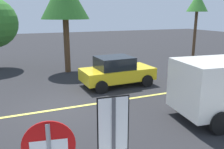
# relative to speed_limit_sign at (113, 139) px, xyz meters

# --- Properties ---
(ground_plane) EXTENTS (80.00, 80.00, 0.00)m
(ground_plane) POSITION_rel_speed_limit_sign_xyz_m (0.17, 5.85, -1.76)
(ground_plane) COLOR #262628
(lane_marking_centre) EXTENTS (28.00, 0.16, 0.01)m
(lane_marking_centre) POSITION_rel_speed_limit_sign_xyz_m (3.17, 5.85, -1.76)
(lane_marking_centre) COLOR #E0D14C
(speed_limit_sign) EXTENTS (0.54, 0.07, 2.52)m
(speed_limit_sign) POSITION_rel_speed_limit_sign_xyz_m (0.00, 0.00, 0.00)
(speed_limit_sign) COLOR #4C4C51
(speed_limit_sign) RESTS_ON ground_plane
(car_yellow_mid_road) EXTENTS (3.90, 2.13, 1.58)m
(car_yellow_mid_road) POSITION_rel_speed_limit_sign_xyz_m (3.58, 8.01, -0.97)
(car_yellow_mid_road) COLOR gold
(car_yellow_mid_road) RESTS_ON ground_plane
(tree_left_verge) EXTENTS (1.83, 1.83, 5.56)m
(tree_left_verge) POSITION_rel_speed_limit_sign_xyz_m (13.73, 13.68, 2.86)
(tree_left_verge) COLOR #513823
(tree_left_verge) RESTS_ON ground_plane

